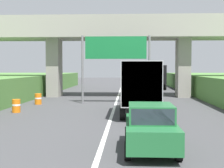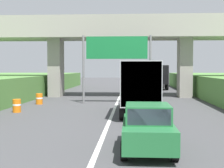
{
  "view_description": "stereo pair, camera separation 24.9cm",
  "coord_description": "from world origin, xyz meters",
  "views": [
    {
      "loc": [
        0.99,
        -4.27,
        3.0
      ],
      "look_at": [
        0.0,
        16.32,
        2.0
      ],
      "focal_mm": 51.48,
      "sensor_mm": 36.0,
      "label": 1
    },
    {
      "loc": [
        1.24,
        -4.26,
        3.0
      ],
      "look_at": [
        0.0,
        16.32,
        2.0
      ],
      "focal_mm": 51.48,
      "sensor_mm": 36.0,
      "label": 2
    }
  ],
  "objects": [
    {
      "name": "lane_centre_stripe",
      "position": [
        0.0,
        23.74,
        0.0
      ],
      "size": [
        0.2,
        87.49,
        0.01
      ],
      "primitive_type": "cube",
      "color": "white",
      "rests_on": "ground"
    },
    {
      "name": "overpass_bridge",
      "position": [
        0.0,
        29.68,
        6.34
      ],
      "size": [
        40.0,
        4.8,
        8.32
      ],
      "color": "#9E998E",
      "rests_on": "ground"
    },
    {
      "name": "overhead_highway_sign",
      "position": [
        0.0,
        23.02,
        4.34
      ],
      "size": [
        5.88,
        0.18,
        5.82
      ],
      "color": "slate",
      "rests_on": "ground"
    },
    {
      "name": "truck_black",
      "position": [
        5.14,
        42.78,
        1.93
      ],
      "size": [
        2.44,
        7.3,
        3.44
      ],
      "color": "black",
      "rests_on": "ground"
    },
    {
      "name": "truck_silver",
      "position": [
        1.77,
        16.58,
        1.93
      ],
      "size": [
        2.44,
        7.3,
        3.44
      ],
      "color": "black",
      "rests_on": "ground"
    },
    {
      "name": "car_green",
      "position": [
        1.83,
        7.32,
        0.86
      ],
      "size": [
        1.86,
        4.1,
        1.72
      ],
      "color": "#236B38",
      "rests_on": "ground"
    },
    {
      "name": "car_yellow",
      "position": [
        1.88,
        32.35,
        0.86
      ],
      "size": [
        1.86,
        4.1,
        1.72
      ],
      "color": "gold",
      "rests_on": "ground"
    },
    {
      "name": "construction_barrel_2",
      "position": [
        -6.58,
        17.14,
        0.46
      ],
      "size": [
        0.57,
        0.57,
        0.9
      ],
      "color": "orange",
      "rests_on": "ground"
    },
    {
      "name": "construction_barrel_3",
      "position": [
        -6.46,
        22.09,
        0.46
      ],
      "size": [
        0.57,
        0.57,
        0.9
      ],
      "color": "orange",
      "rests_on": "ground"
    }
  ]
}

